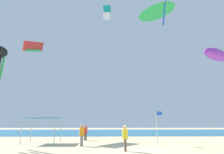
{
  "coord_description": "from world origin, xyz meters",
  "views": [
    {
      "loc": [
        -1.97,
        -15.23,
        2.09
      ],
      "look_at": [
        -1.22,
        14.58,
        9.1
      ],
      "focal_mm": 30.7,
      "sensor_mm": 36.0,
      "label": 1
    }
  ],
  "objects_px": {
    "kite_parafoil_red": "(34,47)",
    "person_central": "(82,133)",
    "person_leftmost": "(86,131)",
    "kite_delta_green": "(156,9)",
    "kite_inflatable_purple": "(216,55)",
    "kite_box_teal": "(107,13)",
    "canopy_tent": "(43,119)",
    "person_near_tent": "(125,136)",
    "banner_flag": "(157,124)"
  },
  "relations": [
    {
      "from": "kite_box_teal",
      "to": "canopy_tent",
      "type": "bearing_deg",
      "value": 66.33
    },
    {
      "from": "kite_parafoil_red",
      "to": "person_central",
      "type": "bearing_deg",
      "value": 53.34
    },
    {
      "from": "person_central",
      "to": "kite_parafoil_red",
      "type": "relative_size",
      "value": 0.37
    },
    {
      "from": "kite_inflatable_purple",
      "to": "person_central",
      "type": "bearing_deg",
      "value": -21.18
    },
    {
      "from": "kite_delta_green",
      "to": "banner_flag",
      "type": "bearing_deg",
      "value": 97.59
    },
    {
      "from": "canopy_tent",
      "to": "person_near_tent",
      "type": "distance_m",
      "value": 9.95
    },
    {
      "from": "kite_parafoil_red",
      "to": "person_near_tent",
      "type": "bearing_deg",
      "value": 55.37
    },
    {
      "from": "kite_parafoil_red",
      "to": "kite_box_teal",
      "type": "relative_size",
      "value": 1.9
    },
    {
      "from": "canopy_tent",
      "to": "banner_flag",
      "type": "bearing_deg",
      "value": -8.5
    },
    {
      "from": "person_central",
      "to": "banner_flag",
      "type": "relative_size",
      "value": 0.61
    },
    {
      "from": "person_central",
      "to": "kite_box_teal",
      "type": "bearing_deg",
      "value": -3.05
    },
    {
      "from": "kite_inflatable_purple",
      "to": "kite_box_teal",
      "type": "bearing_deg",
      "value": -68.91
    },
    {
      "from": "person_leftmost",
      "to": "kite_delta_green",
      "type": "height_order",
      "value": "kite_delta_green"
    },
    {
      "from": "canopy_tent",
      "to": "kite_inflatable_purple",
      "type": "bearing_deg",
      "value": -0.52
    },
    {
      "from": "kite_parafoil_red",
      "to": "kite_box_teal",
      "type": "distance_m",
      "value": 13.75
    },
    {
      "from": "kite_box_teal",
      "to": "banner_flag",
      "type": "bearing_deg",
      "value": 123.67
    },
    {
      "from": "kite_inflatable_purple",
      "to": "canopy_tent",
      "type": "bearing_deg",
      "value": -31.2
    },
    {
      "from": "person_near_tent",
      "to": "person_leftmost",
      "type": "distance_m",
      "value": 9.33
    },
    {
      "from": "kite_delta_green",
      "to": "kite_inflatable_purple",
      "type": "relative_size",
      "value": 1.1
    },
    {
      "from": "person_central",
      "to": "banner_flag",
      "type": "xyz_separation_m",
      "value": [
        7.13,
        0.92,
        0.78
      ]
    },
    {
      "from": "person_near_tent",
      "to": "banner_flag",
      "type": "bearing_deg",
      "value": 140.52
    },
    {
      "from": "canopy_tent",
      "to": "kite_delta_green",
      "type": "distance_m",
      "value": 17.14
    },
    {
      "from": "banner_flag",
      "to": "kite_parafoil_red",
      "type": "relative_size",
      "value": 0.6
    },
    {
      "from": "banner_flag",
      "to": "kite_inflatable_purple",
      "type": "xyz_separation_m",
      "value": [
        7.63,
        1.55,
        7.72
      ]
    },
    {
      "from": "canopy_tent",
      "to": "kite_box_teal",
      "type": "bearing_deg",
      "value": 56.1
    },
    {
      "from": "person_leftmost",
      "to": "person_central",
      "type": "bearing_deg",
      "value": 145.4
    },
    {
      "from": "person_near_tent",
      "to": "kite_box_teal",
      "type": "distance_m",
      "value": 25.25
    },
    {
      "from": "kite_parafoil_red",
      "to": "kite_inflatable_purple",
      "type": "bearing_deg",
      "value": 83.15
    },
    {
      "from": "person_central",
      "to": "kite_parafoil_red",
      "type": "bearing_deg",
      "value": 48.0
    },
    {
      "from": "kite_box_teal",
      "to": "person_leftmost",
      "type": "bearing_deg",
      "value": 81.37
    },
    {
      "from": "kite_box_teal",
      "to": "kite_inflatable_purple",
      "type": "bearing_deg",
      "value": 152.01
    },
    {
      "from": "person_near_tent",
      "to": "person_leftmost",
      "type": "xyz_separation_m",
      "value": [
        -3.86,
        8.49,
        -0.06
      ]
    },
    {
      "from": "person_leftmost",
      "to": "kite_parafoil_red",
      "type": "xyz_separation_m",
      "value": [
        -9.21,
        5.41,
        12.73
      ]
    },
    {
      "from": "canopy_tent",
      "to": "person_near_tent",
      "type": "relative_size",
      "value": 1.78
    },
    {
      "from": "kite_box_teal",
      "to": "kite_delta_green",
      "type": "bearing_deg",
      "value": 126.3
    },
    {
      "from": "person_near_tent",
      "to": "person_leftmost",
      "type": "bearing_deg",
      "value": -153.92
    },
    {
      "from": "canopy_tent",
      "to": "kite_inflatable_purple",
      "type": "xyz_separation_m",
      "value": [
        19.16,
        -0.17,
        7.24
      ]
    },
    {
      "from": "person_near_tent",
      "to": "banner_flag",
      "type": "xyz_separation_m",
      "value": [
        3.51,
        4.02,
        0.81
      ]
    },
    {
      "from": "person_near_tent",
      "to": "kite_parafoil_red",
      "type": "xyz_separation_m",
      "value": [
        -13.07,
        13.9,
        12.67
      ]
    },
    {
      "from": "person_leftmost",
      "to": "kite_parafoil_red",
      "type": "distance_m",
      "value": 16.62
    },
    {
      "from": "person_near_tent",
      "to": "canopy_tent",
      "type": "bearing_deg",
      "value": -124.03
    },
    {
      "from": "person_leftmost",
      "to": "kite_inflatable_purple",
      "type": "height_order",
      "value": "kite_inflatable_purple"
    },
    {
      "from": "canopy_tent",
      "to": "person_central",
      "type": "height_order",
      "value": "canopy_tent"
    },
    {
      "from": "canopy_tent",
      "to": "kite_delta_green",
      "type": "height_order",
      "value": "kite_delta_green"
    },
    {
      "from": "canopy_tent",
      "to": "kite_box_teal",
      "type": "relative_size",
      "value": 1.21
    },
    {
      "from": "person_near_tent",
      "to": "kite_parafoil_red",
      "type": "distance_m",
      "value": 22.91
    },
    {
      "from": "person_leftmost",
      "to": "kite_delta_green",
      "type": "relative_size",
      "value": 0.35
    },
    {
      "from": "kite_parafoil_red",
      "to": "banner_flag",
      "type": "bearing_deg",
      "value": 71.35
    },
    {
      "from": "person_leftmost",
      "to": "person_central",
      "type": "xyz_separation_m",
      "value": [
        0.25,
        -5.38,
        0.09
      ]
    },
    {
      "from": "person_central",
      "to": "kite_inflatable_purple",
      "type": "relative_size",
      "value": 0.42
    }
  ]
}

